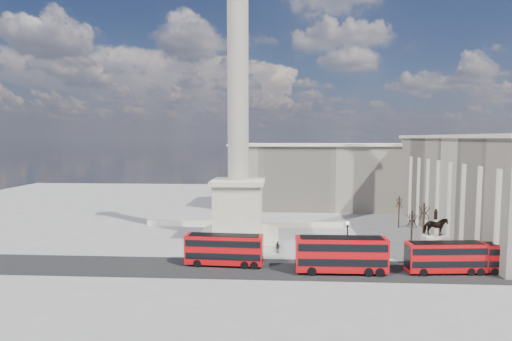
{
  "coord_description": "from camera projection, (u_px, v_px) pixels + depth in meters",
  "views": [
    {
      "loc": [
        7.07,
        -63.73,
        18.02
      ],
      "look_at": [
        3.29,
        1.63,
        12.68
      ],
      "focal_mm": 28.0,
      "sensor_mm": 36.0,
      "label": 1
    }
  ],
  "objects": [
    {
      "name": "ground",
      "position": [
        235.0,
        248.0,
        65.29
      ],
      "size": [
        180.0,
        180.0,
        0.0
      ],
      "primitive_type": "plane",
      "color": "gray",
      "rests_on": "ground"
    },
    {
      "name": "asphalt_road",
      "position": [
        263.0,
        269.0,
        55.05
      ],
      "size": [
        120.0,
        9.0,
        0.01
      ],
      "primitive_type": "cube",
      "color": "black",
      "rests_on": "ground"
    },
    {
      "name": "nelsons_column",
      "position": [
        238.0,
        167.0,
        69.21
      ],
      "size": [
        14.0,
        14.0,
        49.85
      ],
      "color": "beige",
      "rests_on": "ground"
    },
    {
      "name": "balustrade_wall",
      "position": [
        244.0,
        224.0,
        81.16
      ],
      "size": [
        40.0,
        0.6,
        1.1
      ],
      "primitive_type": "cube",
      "color": "beige",
      "rests_on": "ground"
    },
    {
      "name": "building_east",
      "position": [
        489.0,
        186.0,
        71.89
      ],
      "size": [
        19.0,
        46.0,
        18.6
      ],
      "color": "#B4A994",
      "rests_on": "ground"
    },
    {
      "name": "building_northeast",
      "position": [
        329.0,
        176.0,
        103.26
      ],
      "size": [
        51.0,
        17.0,
        16.6
      ],
      "color": "#B4A994",
      "rests_on": "ground"
    },
    {
      "name": "red_bus_a",
      "position": [
        225.0,
        249.0,
        56.27
      ],
      "size": [
        11.07,
        3.11,
        4.44
      ],
      "rotation": [
        0.0,
        0.0,
        -0.05
      ],
      "color": "#BF090D",
      "rests_on": "ground"
    },
    {
      "name": "red_bus_b",
      "position": [
        342.0,
        254.0,
        53.12
      ],
      "size": [
        12.11,
        3.01,
        4.89
      ],
      "rotation": [
        0.0,
        0.0,
        0.01
      ],
      "color": "#BF090D",
      "rests_on": "ground"
    },
    {
      "name": "red_bus_c",
      "position": [
        446.0,
        257.0,
        53.1
      ],
      "size": [
        10.53,
        3.26,
        4.2
      ],
      "rotation": [
        0.0,
        0.0,
        0.09
      ],
      "color": "#BF090D",
      "rests_on": "ground"
    },
    {
      "name": "red_bus_d",
      "position": [
        462.0,
        257.0,
        53.35
      ],
      "size": [
        9.96,
        2.83,
        3.99
      ],
      "rotation": [
        0.0,
        0.0,
        0.06
      ],
      "color": "#BF090D",
      "rests_on": "ground"
    },
    {
      "name": "victorian_lamp",
      "position": [
        347.0,
        240.0,
        55.45
      ],
      "size": [
        0.56,
        0.56,
        6.5
      ],
      "rotation": [
        0.0,
        0.0,
        -0.2
      ],
      "color": "black",
      "rests_on": "ground"
    },
    {
      "name": "equestrian_statue",
      "position": [
        435.0,
        246.0,
        56.37
      ],
      "size": [
        3.88,
        2.91,
        8.11
      ],
      "color": "beige",
      "rests_on": "ground"
    },
    {
      "name": "bare_tree_near",
      "position": [
        412.0,
        219.0,
        60.74
      ],
      "size": [
        1.66,
        1.66,
        7.26
      ],
      "rotation": [
        0.0,
        0.0,
        0.27
      ],
      "color": "#332319",
      "rests_on": "ground"
    },
    {
      "name": "bare_tree_mid",
      "position": [
        424.0,
        211.0,
        65.73
      ],
      "size": [
        2.01,
        2.01,
        7.64
      ],
      "rotation": [
        0.0,
        0.0,
        0.01
      ],
      "color": "#332319",
      "rests_on": "ground"
    },
    {
      "name": "bare_tree_far",
      "position": [
        399.0,
        202.0,
        80.14
      ],
      "size": [
        1.63,
        1.63,
        6.66
      ],
      "rotation": [
        0.0,
        0.0,
        0.01
      ],
      "color": "#332319",
      "rests_on": "ground"
    },
    {
      "name": "pedestrian_walking",
      "position": [
        347.0,
        250.0,
        61.14
      ],
      "size": [
        0.73,
        0.55,
        1.81
      ],
      "primitive_type": "imported",
      "rotation": [
        0.0,
        0.0,
        0.19
      ],
      "color": "black",
      "rests_on": "ground"
    },
    {
      "name": "pedestrian_standing",
      "position": [
        452.0,
        258.0,
        56.92
      ],
      "size": [
        0.99,
        0.81,
        1.9
      ],
      "primitive_type": "imported",
      "rotation": [
        0.0,
        0.0,
        3.24
      ],
      "color": "black",
      "rests_on": "ground"
    },
    {
      "name": "pedestrian_crossing",
      "position": [
        278.0,
        247.0,
        62.58
      ],
      "size": [
        1.11,
        1.06,
        1.85
      ],
      "primitive_type": "imported",
      "rotation": [
        0.0,
        0.0,
        2.41
      ],
      "color": "black",
      "rests_on": "ground"
    }
  ]
}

